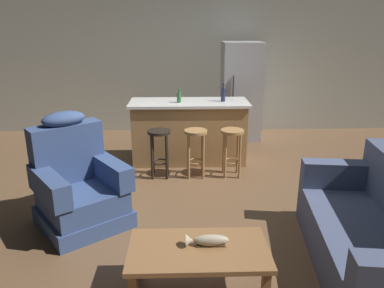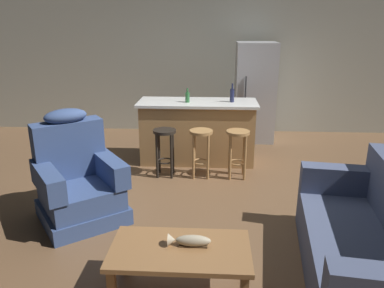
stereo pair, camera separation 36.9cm
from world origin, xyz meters
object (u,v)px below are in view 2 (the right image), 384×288
object	(u,v)px
fish_figurine	(189,241)
bar_stool_right	(238,145)
coffee_table	(180,254)
bar_stool_middle	(201,145)
kitchen_island	(197,131)
bottle_tall_green	(232,95)
bottle_short_amber	(187,97)
recliner_near_lamp	(78,182)
refrigerator	(255,92)
bar_stool_left	(165,144)
couch	(368,245)

from	to	relation	value
fish_figurine	bar_stool_right	size ratio (longest dim) A/B	0.50
coffee_table	bar_stool_middle	world-z (taller)	bar_stool_middle
bar_stool_middle	coffee_table	bearing A→B (deg)	-91.88
kitchen_island	bottle_tall_green	bearing A→B (deg)	-0.37
coffee_table	kitchen_island	xyz separation A→B (m)	(0.00, 3.05, 0.11)
bottle_short_amber	kitchen_island	bearing A→B (deg)	22.86
recliner_near_lamp	bottle_tall_green	distance (m)	2.63
bar_stool_middle	refrigerator	size ratio (longest dim) A/B	0.39
refrigerator	bar_stool_right	bearing A→B (deg)	-102.19
recliner_near_lamp	bar_stool_right	xyz separation A→B (m)	(1.82, 1.23, 0.05)
bar_stool_left	bar_stool_middle	xyz separation A→B (m)	(0.51, 0.00, 0.00)
bar_stool_middle	bar_stool_right	size ratio (longest dim) A/B	1.00
recliner_near_lamp	bottle_short_amber	bearing A→B (deg)	112.05
kitchen_island	recliner_near_lamp	bearing A→B (deg)	-123.75
fish_figurine	couch	xyz separation A→B (m)	(1.47, 0.21, -0.12)
recliner_near_lamp	couch	bearing A→B (deg)	34.49
refrigerator	bottle_tall_green	size ratio (longest dim) A/B	6.32
recliner_near_lamp	bar_stool_right	bearing A→B (deg)	87.27
fish_figurine	recliner_near_lamp	distance (m)	1.75
bar_stool_left	refrigerator	bearing A→B (deg)	52.43
bottle_short_amber	refrigerator	bearing A→B (deg)	48.21
bottle_tall_green	refrigerator	bearing A→B (deg)	68.92
fish_figurine	bottle_tall_green	world-z (taller)	bottle_tall_green
kitchen_island	refrigerator	bearing A→B (deg)	50.79
refrigerator	fish_figurine	bearing A→B (deg)	-102.22
recliner_near_lamp	refrigerator	world-z (taller)	refrigerator
bar_stool_right	refrigerator	world-z (taller)	refrigerator
bar_stool_left	bar_stool_right	size ratio (longest dim) A/B	1.00
bar_stool_right	bottle_tall_green	xyz separation A→B (m)	(-0.07, 0.63, 0.58)
bar_stool_right	bottle_short_amber	size ratio (longest dim) A/B	3.23
kitchen_island	bottle_short_amber	xyz separation A→B (m)	(-0.15, -0.06, 0.55)
refrigerator	bar_stool_left	bearing A→B (deg)	-127.57
bottle_short_amber	couch	bearing A→B (deg)	-58.39
couch	kitchen_island	xyz separation A→B (m)	(-1.54, 2.81, 0.14)
bar_stool_middle	bar_stool_right	xyz separation A→B (m)	(0.51, 0.00, 0.00)
kitchen_island	couch	bearing A→B (deg)	-61.27
recliner_near_lamp	kitchen_island	world-z (taller)	recliner_near_lamp
bottle_short_amber	bar_stool_left	bearing A→B (deg)	-116.19
kitchen_island	bar_stool_left	world-z (taller)	kitchen_island
couch	bottle_short_amber	bearing A→B (deg)	-51.11
coffee_table	bar_stool_left	size ratio (longest dim) A/B	1.62
couch	bottle_short_amber	xyz separation A→B (m)	(-1.69, 2.74, 0.69)
fish_figurine	bar_stool_left	xyz separation A→B (m)	(-0.50, 2.38, 0.01)
bar_stool_left	refrigerator	size ratio (longest dim) A/B	0.39
bottle_short_amber	recliner_near_lamp	bearing A→B (deg)	-121.30
bar_stool_left	bar_stool_right	bearing A→B (deg)	0.00
recliner_near_lamp	bottle_tall_green	xyz separation A→B (m)	(1.76, 1.85, 0.63)
coffee_table	kitchen_island	world-z (taller)	kitchen_island
refrigerator	couch	bearing A→B (deg)	-82.06
bar_stool_left	bottle_short_amber	distance (m)	0.84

